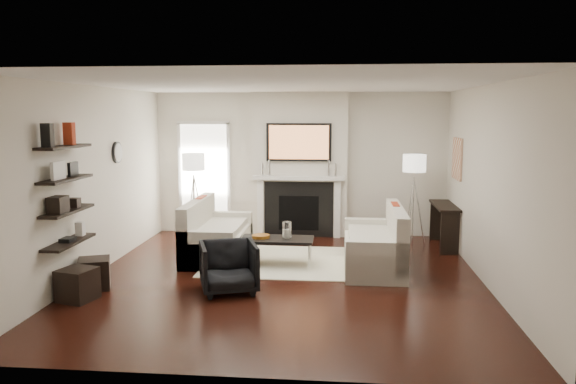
# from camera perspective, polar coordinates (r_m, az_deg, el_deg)

# --- Properties ---
(room_envelope) EXTENTS (6.00, 6.00, 6.00)m
(room_envelope) POSITION_cam_1_polar(r_m,az_deg,el_deg) (7.71, -0.42, 0.85)
(room_envelope) COLOR black
(room_envelope) RESTS_ON ground
(chimney_breast) EXTENTS (1.80, 0.25, 2.70)m
(chimney_breast) POSITION_cam_1_polar(r_m,az_deg,el_deg) (10.56, 1.17, 2.79)
(chimney_breast) COLOR silver
(chimney_breast) RESTS_ON floor
(fireplace_surround) EXTENTS (1.30, 0.02, 1.04)m
(fireplace_surround) POSITION_cam_1_polar(r_m,az_deg,el_deg) (10.54, 1.10, -1.77)
(fireplace_surround) COLOR black
(fireplace_surround) RESTS_ON floor
(firebox) EXTENTS (0.75, 0.02, 0.65)m
(firebox) POSITION_cam_1_polar(r_m,az_deg,el_deg) (10.54, 1.10, -2.15)
(firebox) COLOR black
(firebox) RESTS_ON floor
(mantel_pilaster_l) EXTENTS (0.12, 0.08, 1.10)m
(mantel_pilaster_l) POSITION_cam_1_polar(r_m,az_deg,el_deg) (10.58, -2.80, -1.58)
(mantel_pilaster_l) COLOR white
(mantel_pilaster_l) RESTS_ON floor
(mantel_pilaster_r) EXTENTS (0.12, 0.08, 1.10)m
(mantel_pilaster_r) POSITION_cam_1_polar(r_m,az_deg,el_deg) (10.47, 5.02, -1.70)
(mantel_pilaster_r) COLOR white
(mantel_pilaster_r) RESTS_ON floor
(mantel_shelf) EXTENTS (1.70, 0.18, 0.07)m
(mantel_shelf) POSITION_cam_1_polar(r_m,az_deg,el_deg) (10.40, 1.09, 1.44)
(mantel_shelf) COLOR white
(mantel_shelf) RESTS_ON chimney_breast
(tv_body) EXTENTS (1.20, 0.06, 0.70)m
(tv_body) POSITION_cam_1_polar(r_m,az_deg,el_deg) (10.37, 1.11, 5.08)
(tv_body) COLOR black
(tv_body) RESTS_ON chimney_breast
(tv_screen) EXTENTS (1.10, 0.00, 0.62)m
(tv_screen) POSITION_cam_1_polar(r_m,az_deg,el_deg) (10.34, 1.10, 5.07)
(tv_screen) COLOR #BF723F
(tv_screen) RESTS_ON tv_body
(candlestick_l_tall) EXTENTS (0.04, 0.04, 0.30)m
(candlestick_l_tall) POSITION_cam_1_polar(r_m,az_deg,el_deg) (10.45, -1.92, 2.48)
(candlestick_l_tall) COLOR silver
(candlestick_l_tall) RESTS_ON mantel_shelf
(candlestick_l_short) EXTENTS (0.04, 0.04, 0.24)m
(candlestick_l_short) POSITION_cam_1_polar(r_m,az_deg,el_deg) (10.47, -2.62, 2.33)
(candlestick_l_short) COLOR silver
(candlestick_l_short) RESTS_ON mantel_shelf
(candlestick_r_tall) EXTENTS (0.04, 0.04, 0.30)m
(candlestick_r_tall) POSITION_cam_1_polar(r_m,az_deg,el_deg) (10.37, 4.13, 2.42)
(candlestick_r_tall) COLOR silver
(candlestick_r_tall) RESTS_ON mantel_shelf
(candlestick_r_short) EXTENTS (0.04, 0.04, 0.24)m
(candlestick_r_short) POSITION_cam_1_polar(r_m,az_deg,el_deg) (10.37, 4.85, 2.25)
(candlestick_r_short) COLOR silver
(candlestick_r_short) RESTS_ON mantel_shelf
(hallway_panel) EXTENTS (0.90, 0.02, 2.10)m
(hallway_panel) POSITION_cam_1_polar(r_m,az_deg,el_deg) (10.99, -8.46, 1.34)
(hallway_panel) COLOR white
(hallway_panel) RESTS_ON floor
(door_trim_l) EXTENTS (0.06, 0.06, 2.16)m
(door_trim_l) POSITION_cam_1_polar(r_m,az_deg,el_deg) (11.09, -10.90, 1.34)
(door_trim_l) COLOR white
(door_trim_l) RESTS_ON floor
(door_trim_r) EXTENTS (0.06, 0.06, 2.16)m
(door_trim_r) POSITION_cam_1_polar(r_m,az_deg,el_deg) (10.86, -6.03, 1.31)
(door_trim_r) COLOR white
(door_trim_r) RESTS_ON floor
(door_trim_top) EXTENTS (1.02, 0.06, 0.06)m
(door_trim_top) POSITION_cam_1_polar(r_m,az_deg,el_deg) (10.90, -8.61, 6.97)
(door_trim_top) COLOR white
(door_trim_top) RESTS_ON wall_back
(rug) EXTENTS (2.60, 2.00, 0.01)m
(rug) POSITION_cam_1_polar(r_m,az_deg,el_deg) (8.86, 0.23, -7.06)
(rug) COLOR beige
(rug) RESTS_ON floor
(loveseat_left_base) EXTENTS (0.85, 1.80, 0.42)m
(loveseat_left_base) POSITION_cam_1_polar(r_m,az_deg,el_deg) (9.18, -7.13, -5.29)
(loveseat_left_base) COLOR beige
(loveseat_left_base) RESTS_ON floor
(loveseat_left_back) EXTENTS (0.18, 1.80, 0.80)m
(loveseat_left_back) POSITION_cam_1_polar(r_m,az_deg,el_deg) (9.19, -9.21, -3.30)
(loveseat_left_back) COLOR beige
(loveseat_left_back) RESTS_ON floor
(loveseat_left_arm_n) EXTENTS (0.85, 0.18, 0.60)m
(loveseat_left_arm_n) POSITION_cam_1_polar(r_m,az_deg,el_deg) (8.39, -8.35, -5.95)
(loveseat_left_arm_n) COLOR beige
(loveseat_left_arm_n) RESTS_ON floor
(loveseat_left_arm_s) EXTENTS (0.85, 0.18, 0.60)m
(loveseat_left_arm_s) POSITION_cam_1_polar(r_m,az_deg,el_deg) (9.93, -6.13, -3.72)
(loveseat_left_arm_s) COLOR beige
(loveseat_left_arm_s) RESTS_ON floor
(loveseat_left_cushion) EXTENTS (0.63, 1.44, 0.10)m
(loveseat_left_cushion) POSITION_cam_1_polar(r_m,az_deg,el_deg) (9.11, -6.85, -3.71)
(loveseat_left_cushion) COLOR beige
(loveseat_left_cushion) RESTS_ON loveseat_left_base
(pillow_left_orange) EXTENTS (0.10, 0.42, 0.42)m
(pillow_left_orange) POSITION_cam_1_polar(r_m,az_deg,el_deg) (9.44, -8.78, -1.73)
(pillow_left_orange) COLOR #9F2C13
(pillow_left_orange) RESTS_ON loveseat_left_cushion
(pillow_left_charcoal) EXTENTS (0.10, 0.40, 0.40)m
(pillow_left_charcoal) POSITION_cam_1_polar(r_m,az_deg,el_deg) (8.87, -9.73, -2.44)
(pillow_left_charcoal) COLOR black
(pillow_left_charcoal) RESTS_ON loveseat_left_cushion
(loveseat_right_base) EXTENTS (0.85, 1.80, 0.42)m
(loveseat_right_base) POSITION_cam_1_polar(r_m,az_deg,el_deg) (8.56, 8.66, -6.29)
(loveseat_right_base) COLOR beige
(loveseat_right_base) RESTS_ON floor
(loveseat_right_back) EXTENTS (0.18, 1.80, 0.80)m
(loveseat_right_back) POSITION_cam_1_polar(r_m,az_deg,el_deg) (8.52, 10.96, -4.24)
(loveseat_right_back) COLOR beige
(loveseat_right_back) RESTS_ON floor
(loveseat_right_arm_n) EXTENTS (0.85, 0.18, 0.60)m
(loveseat_right_arm_n) POSITION_cam_1_polar(r_m,az_deg,el_deg) (7.76, 9.01, -7.12)
(loveseat_right_arm_n) COLOR beige
(loveseat_right_arm_n) RESTS_ON floor
(loveseat_right_arm_s) EXTENTS (0.85, 0.18, 0.60)m
(loveseat_right_arm_s) POSITION_cam_1_polar(r_m,az_deg,el_deg) (9.33, 8.40, -4.52)
(loveseat_right_arm_s) COLOR beige
(loveseat_right_arm_s) RESTS_ON floor
(loveseat_right_cushion) EXTENTS (0.63, 1.44, 0.10)m
(loveseat_right_cushion) POSITION_cam_1_polar(r_m,az_deg,el_deg) (8.50, 8.36, -4.58)
(loveseat_right_cushion) COLOR beige
(loveseat_right_cushion) RESTS_ON loveseat_right_base
(pillow_right_orange) EXTENTS (0.10, 0.42, 0.42)m
(pillow_right_orange) POSITION_cam_1_polar(r_m,az_deg,el_deg) (8.77, 10.81, -2.52)
(pillow_right_orange) COLOR #9F2C13
(pillow_right_orange) RESTS_ON loveseat_right_cushion
(pillow_right_charcoal) EXTENTS (0.10, 0.40, 0.40)m
(pillow_right_charcoal) POSITION_cam_1_polar(r_m,az_deg,el_deg) (8.19, 11.20, -3.35)
(pillow_right_charcoal) COLOR black
(pillow_right_charcoal) RESTS_ON loveseat_right_cushion
(coffee_table) EXTENTS (1.10, 0.55, 0.04)m
(coffee_table) POSITION_cam_1_polar(r_m,az_deg,el_deg) (8.59, -1.11, -4.85)
(coffee_table) COLOR black
(coffee_table) RESTS_ON floor
(coffee_leg_nw) EXTENTS (0.02, 0.02, 0.38)m
(coffee_leg_nw) POSITION_cam_1_polar(r_m,az_deg,el_deg) (8.50, -4.65, -6.47)
(coffee_leg_nw) COLOR silver
(coffee_leg_nw) RESTS_ON floor
(coffee_leg_ne) EXTENTS (0.02, 0.02, 0.38)m
(coffee_leg_ne) POSITION_cam_1_polar(r_m,az_deg,el_deg) (8.38, 2.14, -6.65)
(coffee_leg_ne) COLOR silver
(coffee_leg_ne) RESTS_ON floor
(coffee_leg_sw) EXTENTS (0.02, 0.02, 0.38)m
(coffee_leg_sw) POSITION_cam_1_polar(r_m,az_deg,el_deg) (8.92, -4.16, -5.77)
(coffee_leg_sw) COLOR silver
(coffee_leg_sw) RESTS_ON floor
(coffee_leg_se) EXTENTS (0.02, 0.02, 0.38)m
(coffee_leg_se) POSITION_cam_1_polar(r_m,az_deg,el_deg) (8.81, 2.31, -5.93)
(coffee_leg_se) COLOR silver
(coffee_leg_se) RESTS_ON floor
(hurricane_glass) EXTENTS (0.14, 0.14, 0.24)m
(hurricane_glass) POSITION_cam_1_polar(r_m,az_deg,el_deg) (8.54, -0.11, -3.82)
(hurricane_glass) COLOR white
(hurricane_glass) RESTS_ON coffee_table
(hurricane_candle) EXTENTS (0.09, 0.09, 0.14)m
(hurricane_candle) POSITION_cam_1_polar(r_m,az_deg,el_deg) (8.55, -0.11, -4.25)
(hurricane_candle) COLOR white
(hurricane_candle) RESTS_ON coffee_table
(copper_bowl) EXTENTS (0.27, 0.27, 0.05)m
(copper_bowl) POSITION_cam_1_polar(r_m,az_deg,el_deg) (8.61, -2.77, -4.52)
(copper_bowl) COLOR #AB651C
(copper_bowl) RESTS_ON coffee_table
(armchair) EXTENTS (0.88, 0.85, 0.72)m
(armchair) POSITION_cam_1_polar(r_m,az_deg,el_deg) (7.38, -6.04, -7.36)
(armchair) COLOR black
(armchair) RESTS_ON floor
(lamp_left_post) EXTENTS (0.02, 0.02, 1.20)m
(lamp_left_post) POSITION_cam_1_polar(r_m,az_deg,el_deg) (10.28, -9.48, -1.68)
(lamp_left_post) COLOR silver
(lamp_left_post) RESTS_ON floor
(lamp_left_shade) EXTENTS (0.40, 0.40, 0.30)m
(lamp_left_shade) POSITION_cam_1_polar(r_m,az_deg,el_deg) (10.18, -9.59, 3.05)
(lamp_left_shade) COLOR white
(lamp_left_shade) RESTS_ON lamp_left_post
(lamp_left_leg_a) EXTENTS (0.25, 0.02, 1.23)m
(lamp_left_leg_a) POSITION_cam_1_polar(r_m,az_deg,el_deg) (10.25, -8.89, -1.69)
(lamp_left_leg_a) COLOR silver
(lamp_left_leg_a) RESTS_ON floor
(lamp_left_leg_b) EXTENTS (0.14, 0.22, 1.23)m
(lamp_left_leg_b) POSITION_cam_1_polar(r_m,az_deg,el_deg) (10.39, -9.64, -1.58)
(lamp_left_leg_b) COLOR silver
(lamp_left_leg_b) RESTS_ON floor
(lamp_left_leg_c) EXTENTS (0.14, 0.22, 1.23)m
(lamp_left_leg_c) POSITION_cam_1_polar(r_m,az_deg,el_deg) (10.21, -9.91, -1.76)
(lamp_left_leg_c) COLOR silver
(lamp_left_leg_c) RESTS_ON floor
(lamp_right_post) EXTENTS (0.02, 0.02, 1.20)m
(lamp_right_post) POSITION_cam_1_polar(r_m,az_deg,el_deg) (10.11, 12.57, -1.93)
(lamp_right_post) COLOR silver
(lamp_right_post) RESTS_ON floor
(lamp_right_shade) EXTENTS (0.40, 0.40, 0.30)m
(lamp_right_shade) POSITION_cam_1_polar(r_m,az_deg,el_deg) (10.00, 12.72, 2.88)
(lamp_right_shade) COLOR white
(lamp_right_shade) RESTS_ON lamp_right_post
(lamp_right_leg_a) EXTENTS (0.25, 0.02, 1.23)m
(lamp_right_leg_a) POSITION_cam_1_polar(r_m,az_deg,el_deg) (10.12, 13.19, -1.93)
(lamp_right_leg_a) COLOR silver
(lamp_right_leg_a) RESTS_ON floor
(lamp_right_leg_b) EXTENTS (0.14, 0.22, 1.23)m
(lamp_right_leg_b) POSITION_cam_1_polar(r_m,az_deg,el_deg) (10.19, 12.20, -1.83)
(lamp_right_leg_b) COLOR silver
(lamp_right_leg_b) RESTS_ON floor
(lamp_right_leg_c) EXTENTS (0.14, 0.22, 1.23)m
(lamp_right_leg_c) POSITION_cam_1_polar(r_m,az_deg,el_deg) (10.01, 12.32, -2.02)
(lamp_right_leg_c) COLOR silver
(lamp_right_leg_c) RESTS_ON floor
(console_top) EXTENTS (0.35, 1.20, 0.04)m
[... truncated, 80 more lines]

